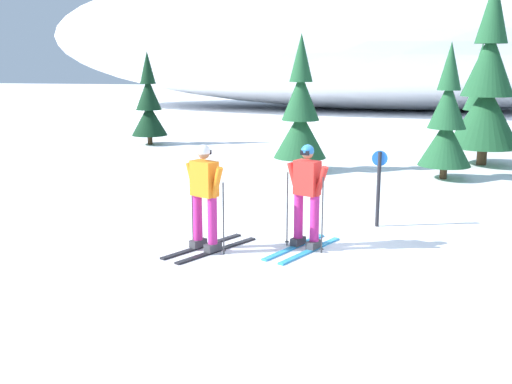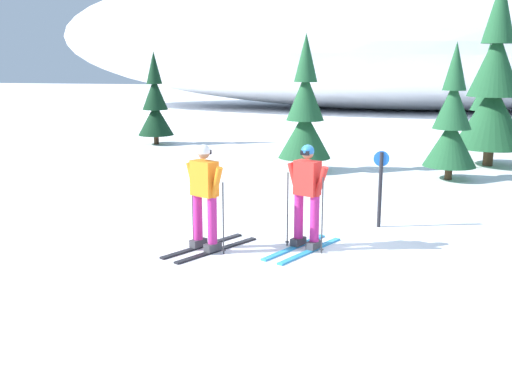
{
  "view_description": "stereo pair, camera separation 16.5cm",
  "coord_description": "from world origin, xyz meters",
  "px_view_note": "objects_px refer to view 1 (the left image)",
  "views": [
    {
      "loc": [
        0.41,
        -9.52,
        3.02
      ],
      "look_at": [
        -1.3,
        -0.26,
        0.95
      ],
      "focal_mm": 42.69,
      "sensor_mm": 36.0,
      "label": 1
    },
    {
      "loc": [
        0.57,
        -9.49,
        3.02
      ],
      "look_at": [
        -1.3,
        -0.26,
        0.95
      ],
      "focal_mm": 42.69,
      "sensor_mm": 36.0,
      "label": 2
    }
  ],
  "objects_px": {
    "skier_red_jacket": "(306,196)",
    "pine_tree_far_left": "(149,106)",
    "pine_tree_center_left": "(447,123)",
    "pine_tree_left": "(300,115)",
    "trail_marker_post": "(379,184)",
    "pine_tree_right": "(478,106)",
    "skier_orange_jacket": "(205,196)",
    "pine_tree_center_right": "(487,88)"
  },
  "relations": [
    {
      "from": "skier_red_jacket",
      "to": "pine_tree_center_right",
      "type": "xyz_separation_m",
      "value": [
        4.2,
        8.84,
        1.31
      ]
    },
    {
      "from": "pine_tree_left",
      "to": "trail_marker_post",
      "type": "bearing_deg",
      "value": -69.25
    },
    {
      "from": "skier_orange_jacket",
      "to": "pine_tree_far_left",
      "type": "distance_m",
      "value": 12.73
    },
    {
      "from": "skier_red_jacket",
      "to": "pine_tree_left",
      "type": "relative_size",
      "value": 0.46
    },
    {
      "from": "pine_tree_center_left",
      "to": "pine_tree_center_right",
      "type": "height_order",
      "value": "pine_tree_center_right"
    },
    {
      "from": "skier_red_jacket",
      "to": "pine_tree_center_left",
      "type": "height_order",
      "value": "pine_tree_center_left"
    },
    {
      "from": "skier_orange_jacket",
      "to": "skier_red_jacket",
      "type": "height_order",
      "value": "skier_orange_jacket"
    },
    {
      "from": "pine_tree_left",
      "to": "pine_tree_center_left",
      "type": "xyz_separation_m",
      "value": [
        3.75,
        -0.45,
        -0.1
      ]
    },
    {
      "from": "pine_tree_left",
      "to": "pine_tree_center_right",
      "type": "relative_size",
      "value": 0.7
    },
    {
      "from": "pine_tree_right",
      "to": "trail_marker_post",
      "type": "xyz_separation_m",
      "value": [
        -3.37,
        -10.43,
        -0.68
      ]
    },
    {
      "from": "pine_tree_far_left",
      "to": "pine_tree_center_right",
      "type": "xyz_separation_m",
      "value": [
        10.96,
        -2.37,
        0.82
      ]
    },
    {
      "from": "pine_tree_far_left",
      "to": "trail_marker_post",
      "type": "bearing_deg",
      "value": -50.65
    },
    {
      "from": "pine_tree_right",
      "to": "pine_tree_far_left",
      "type": "bearing_deg",
      "value": -176.05
    },
    {
      "from": "skier_orange_jacket",
      "to": "pine_tree_right",
      "type": "xyz_separation_m",
      "value": [
        6.09,
        12.39,
        0.58
      ]
    },
    {
      "from": "pine_tree_far_left",
      "to": "pine_tree_center_left",
      "type": "height_order",
      "value": "pine_tree_center_left"
    },
    {
      "from": "pine_tree_far_left",
      "to": "pine_tree_right",
      "type": "height_order",
      "value": "pine_tree_right"
    },
    {
      "from": "pine_tree_left",
      "to": "pine_tree_right",
      "type": "relative_size",
      "value": 1.04
    },
    {
      "from": "skier_red_jacket",
      "to": "trail_marker_post",
      "type": "height_order",
      "value": "skier_red_jacket"
    },
    {
      "from": "pine_tree_left",
      "to": "pine_tree_right",
      "type": "xyz_separation_m",
      "value": [
        5.4,
        5.07,
        -0.06
      ]
    },
    {
      "from": "pine_tree_left",
      "to": "trail_marker_post",
      "type": "height_order",
      "value": "pine_tree_left"
    },
    {
      "from": "skier_red_jacket",
      "to": "pine_tree_right",
      "type": "xyz_separation_m",
      "value": [
        4.53,
        11.99,
        0.6
      ]
    },
    {
      "from": "skier_red_jacket",
      "to": "pine_tree_center_right",
      "type": "relative_size",
      "value": 0.32
    },
    {
      "from": "trail_marker_post",
      "to": "pine_tree_right",
      "type": "bearing_deg",
      "value": 72.09
    },
    {
      "from": "pine_tree_right",
      "to": "pine_tree_center_left",
      "type": "bearing_deg",
      "value": -106.68
    },
    {
      "from": "skier_orange_jacket",
      "to": "pine_tree_far_left",
      "type": "height_order",
      "value": "pine_tree_far_left"
    },
    {
      "from": "pine_tree_center_left",
      "to": "trail_marker_post",
      "type": "height_order",
      "value": "pine_tree_center_left"
    },
    {
      "from": "pine_tree_left",
      "to": "trail_marker_post",
      "type": "xyz_separation_m",
      "value": [
        2.03,
        -5.36,
        -0.74
      ]
    },
    {
      "from": "pine_tree_far_left",
      "to": "pine_tree_center_left",
      "type": "bearing_deg",
      "value": -26.21
    },
    {
      "from": "skier_orange_jacket",
      "to": "pine_tree_right",
      "type": "bearing_deg",
      "value": 63.82
    },
    {
      "from": "skier_red_jacket",
      "to": "pine_tree_center_right",
      "type": "distance_m",
      "value": 9.88
    },
    {
      "from": "pine_tree_right",
      "to": "trail_marker_post",
      "type": "relative_size",
      "value": 2.52
    },
    {
      "from": "pine_tree_center_right",
      "to": "pine_tree_far_left",
      "type": "bearing_deg",
      "value": 167.81
    },
    {
      "from": "pine_tree_center_right",
      "to": "trail_marker_post",
      "type": "distance_m",
      "value": 8.02
    },
    {
      "from": "skier_red_jacket",
      "to": "pine_tree_far_left",
      "type": "relative_size",
      "value": 0.52
    },
    {
      "from": "pine_tree_left",
      "to": "pine_tree_center_left",
      "type": "relative_size",
      "value": 1.07
    },
    {
      "from": "pine_tree_center_left",
      "to": "skier_orange_jacket",
      "type": "bearing_deg",
      "value": -122.85
    },
    {
      "from": "skier_orange_jacket",
      "to": "pine_tree_center_right",
      "type": "bearing_deg",
      "value": 58.04
    },
    {
      "from": "pine_tree_far_left",
      "to": "pine_tree_center_right",
      "type": "bearing_deg",
      "value": -12.19
    },
    {
      "from": "pine_tree_far_left",
      "to": "pine_tree_center_right",
      "type": "distance_m",
      "value": 11.24
    },
    {
      "from": "pine_tree_far_left",
      "to": "pine_tree_left",
      "type": "relative_size",
      "value": 0.89
    },
    {
      "from": "pine_tree_right",
      "to": "skier_red_jacket",
      "type": "bearing_deg",
      "value": -110.68
    },
    {
      "from": "skier_red_jacket",
      "to": "trail_marker_post",
      "type": "bearing_deg",
      "value": 53.51
    }
  ]
}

